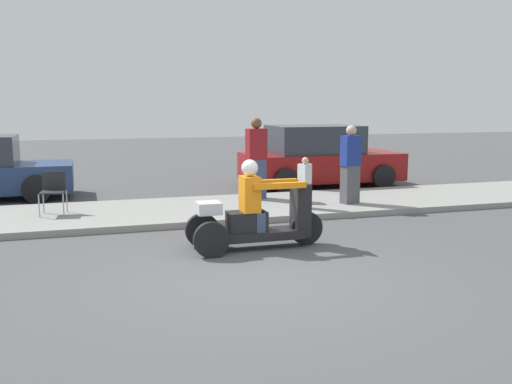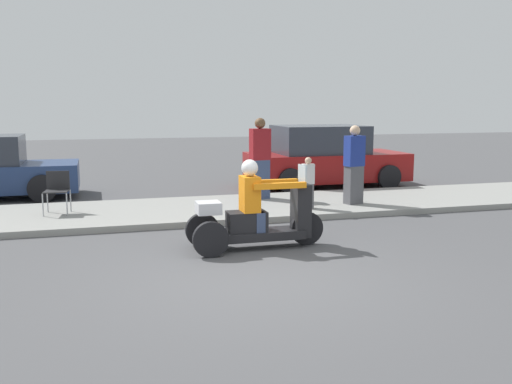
% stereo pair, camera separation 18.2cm
% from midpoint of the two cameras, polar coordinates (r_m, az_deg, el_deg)
% --- Properties ---
extents(ground_plane, '(60.00, 60.00, 0.00)m').
position_cam_midpoint_polar(ground_plane, '(7.54, -0.27, -8.59)').
color(ground_plane, '#4C4C4F').
extents(sidewalk_strip, '(28.00, 2.80, 0.12)m').
position_cam_midpoint_polar(sidewalk_strip, '(11.87, -6.70, -1.84)').
color(sidewalk_strip, gray).
rests_on(sidewalk_strip, ground).
extents(motorcycle_trike, '(2.17, 0.76, 1.41)m').
position_cam_midpoint_polar(motorcycle_trike, '(8.90, -0.52, -2.51)').
color(motorcycle_trike, black).
rests_on(motorcycle_trike, ground).
extents(spectator_end_of_line, '(0.44, 0.33, 1.67)m').
position_cam_midpoint_polar(spectator_end_of_line, '(12.32, 9.01, 2.58)').
color(spectator_end_of_line, '#515156').
rests_on(spectator_end_of_line, sidewalk_strip).
extents(spectator_with_child, '(0.46, 0.31, 1.81)m').
position_cam_midpoint_polar(spectator_with_child, '(12.78, -0.38, 3.22)').
color(spectator_with_child, '#38476B').
rests_on(spectator_with_child, sidewalk_strip).
extents(spectator_far_back, '(0.27, 0.19, 1.05)m').
position_cam_midpoint_polar(spectator_far_back, '(11.68, 4.48, 0.84)').
color(spectator_far_back, '#515156').
rests_on(spectator_far_back, sidewalk_strip).
extents(folding_chair_curbside, '(0.51, 0.51, 0.82)m').
position_cam_midpoint_polar(folding_chair_curbside, '(11.74, -20.03, 0.35)').
color(folding_chair_curbside, '#A5A8AD').
rests_on(folding_chair_curbside, sidewalk_strip).
extents(parked_car_lot_right, '(4.25, 2.11, 1.65)m').
position_cam_midpoint_polar(parked_car_lot_right, '(15.67, 5.98, 3.42)').
color(parked_car_lot_right, maroon).
rests_on(parked_car_lot_right, ground).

